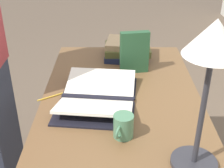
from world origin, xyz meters
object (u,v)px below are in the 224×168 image
(book_stack_tall, at_px, (127,49))
(book_standing_upright, at_px, (134,52))
(open_book, at_px, (98,97))
(reading_lamp, at_px, (212,57))
(coffee_mug, at_px, (124,126))
(pencil, at_px, (53,96))

(book_stack_tall, bearing_deg, book_standing_upright, 8.38)
(open_book, height_order, book_stack_tall, book_stack_tall)
(book_stack_tall, relative_size, reading_lamp, 0.53)
(open_book, xyz_separation_m, coffee_mug, (0.26, 0.11, 0.03))
(open_book, xyz_separation_m, book_stack_tall, (-0.48, 0.15, 0.03))
(coffee_mug, bearing_deg, pencil, -131.94)
(book_stack_tall, bearing_deg, reading_lamp, 12.06)
(coffee_mug, distance_m, pencil, 0.43)
(book_standing_upright, relative_size, pencil, 1.72)
(open_book, distance_m, coffee_mug, 0.28)
(book_standing_upright, distance_m, reading_lamp, 0.77)
(reading_lamp, bearing_deg, open_book, -140.14)
(book_stack_tall, distance_m, reading_lamp, 0.97)
(coffee_mug, bearing_deg, book_stack_tall, 176.65)
(coffee_mug, relative_size, pencil, 0.79)
(book_standing_upright, relative_size, coffee_mug, 2.18)
(book_stack_tall, distance_m, pencil, 0.58)
(open_book, xyz_separation_m, reading_lamp, (0.41, 0.34, 0.38))
(reading_lamp, relative_size, pencil, 3.93)
(open_book, height_order, coffee_mug, coffee_mug)
(book_stack_tall, relative_size, coffee_mug, 2.63)
(open_book, height_order, reading_lamp, reading_lamp)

